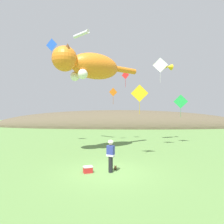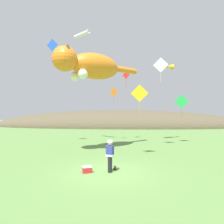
# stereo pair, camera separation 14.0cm
# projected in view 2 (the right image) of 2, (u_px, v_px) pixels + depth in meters

# --- Properties ---
(ground_plane) EXTENTS (120.00, 120.00, 0.00)m
(ground_plane) POSITION_uv_depth(u_px,v_px,m) (108.00, 172.00, 11.01)
(ground_plane) COLOR #5B8442
(distant_hill_ridge) EXTENTS (55.54, 14.08, 7.10)m
(distant_hill_ridge) POSITION_uv_depth(u_px,v_px,m) (119.00, 126.00, 43.22)
(distant_hill_ridge) COLOR brown
(distant_hill_ridge) RESTS_ON ground
(festival_attendant) EXTENTS (0.49, 0.42, 1.77)m
(festival_attendant) POSITION_uv_depth(u_px,v_px,m) (110.00, 155.00, 10.99)
(festival_attendant) COLOR black
(festival_attendant) RESTS_ON ground
(kite_spool) EXTENTS (0.13, 0.24, 0.24)m
(kite_spool) POSITION_uv_depth(u_px,v_px,m) (115.00, 167.00, 11.53)
(kite_spool) COLOR olive
(kite_spool) RESTS_ON ground
(picnic_cooler) EXTENTS (0.58, 0.50, 0.36)m
(picnic_cooler) POSITION_uv_depth(u_px,v_px,m) (87.00, 169.00, 10.93)
(picnic_cooler) COLOR red
(picnic_cooler) RESTS_ON ground
(kite_giant_cat) EXTENTS (6.76, 5.97, 2.54)m
(kite_giant_cat) POSITION_uv_depth(u_px,v_px,m) (89.00, 66.00, 16.55)
(kite_giant_cat) COLOR orange
(kite_fish_windsock) EXTENTS (2.48, 1.76, 0.76)m
(kite_fish_windsock) POSITION_uv_depth(u_px,v_px,m) (163.00, 66.00, 21.61)
(kite_fish_windsock) COLOR gold
(kite_tube_streamer) EXTENTS (2.00, 1.76, 0.44)m
(kite_tube_streamer) POSITION_uv_depth(u_px,v_px,m) (82.00, 34.00, 20.93)
(kite_tube_streamer) COLOR white
(kite_diamond_blue) EXTENTS (1.22, 0.32, 2.16)m
(kite_diamond_blue) POSITION_uv_depth(u_px,v_px,m) (52.00, 45.00, 19.69)
(kite_diamond_blue) COLOR blue
(kite_diamond_green) EXTENTS (1.43, 0.26, 2.35)m
(kite_diamond_green) POSITION_uv_depth(u_px,v_px,m) (181.00, 102.00, 20.64)
(kite_diamond_green) COLOR green
(kite_diamond_red) EXTENTS (0.83, 0.47, 1.84)m
(kite_diamond_red) POSITION_uv_depth(u_px,v_px,m) (126.00, 75.00, 22.45)
(kite_diamond_red) COLOR red
(kite_diamond_orange) EXTENTS (0.92, 0.37, 1.88)m
(kite_diamond_orange) POSITION_uv_depth(u_px,v_px,m) (114.00, 92.00, 22.43)
(kite_diamond_orange) COLOR orange
(kite_diamond_gold) EXTENTS (1.27, 0.15, 2.18)m
(kite_diamond_gold) POSITION_uv_depth(u_px,v_px,m) (140.00, 93.00, 14.55)
(kite_diamond_gold) COLOR yellow
(kite_diamond_white) EXTENTS (1.31, 0.27, 2.23)m
(kite_diamond_white) POSITION_uv_depth(u_px,v_px,m) (161.00, 65.00, 17.87)
(kite_diamond_white) COLOR white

